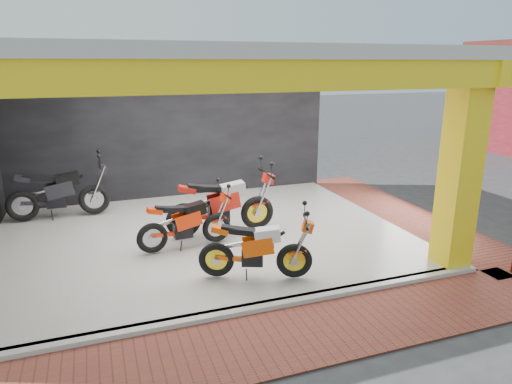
# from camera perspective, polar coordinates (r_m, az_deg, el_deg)

# --- Properties ---
(ground) EXTENTS (80.00, 80.00, 0.00)m
(ground) POSITION_cam_1_polar(r_m,az_deg,el_deg) (7.64, -3.02, -11.09)
(ground) COLOR #2D2D30
(ground) RESTS_ON ground
(showroom_floor) EXTENTS (8.00, 6.00, 0.10)m
(showroom_floor) POSITION_cam_1_polar(r_m,az_deg,el_deg) (9.39, -6.57, -5.55)
(showroom_floor) COLOR silver
(showroom_floor) RESTS_ON ground
(showroom_ceiling) EXTENTS (8.40, 6.40, 0.20)m
(showroom_ceiling) POSITION_cam_1_polar(r_m,az_deg,el_deg) (8.75, -7.33, 16.65)
(showroom_ceiling) COLOR beige
(showroom_ceiling) RESTS_ON corner_column
(back_wall) EXTENTS (8.20, 0.20, 3.50)m
(back_wall) POSITION_cam_1_polar(r_m,az_deg,el_deg) (11.92, -10.31, 7.34)
(back_wall) COLOR black
(back_wall) RESTS_ON ground
(corner_column) EXTENTS (0.50, 0.50, 3.50)m
(corner_column) POSITION_cam_1_polar(r_m,az_deg,el_deg) (8.28, 24.17, 2.54)
(corner_column) COLOR yellow
(corner_column) RESTS_ON ground
(header_beam_front) EXTENTS (8.40, 0.30, 0.40)m
(header_beam_front) POSITION_cam_1_polar(r_m,az_deg,el_deg) (5.86, -0.59, 14.30)
(header_beam_front) COLOR yellow
(header_beam_front) RESTS_ON corner_column
(header_beam_right) EXTENTS (0.30, 6.40, 0.40)m
(header_beam_right) POSITION_cam_1_polar(r_m,az_deg,el_deg) (10.39, 15.53, 14.41)
(header_beam_right) COLOR yellow
(header_beam_right) RESTS_ON corner_column
(floor_kerb) EXTENTS (8.00, 0.20, 0.10)m
(floor_kerb) POSITION_cam_1_polar(r_m,az_deg,el_deg) (6.76, -0.45, -14.41)
(floor_kerb) COLOR silver
(floor_kerb) RESTS_ON ground
(paver_front) EXTENTS (9.00, 1.40, 0.03)m
(paver_front) POSITION_cam_1_polar(r_m,az_deg,el_deg) (6.16, 2.07, -18.13)
(paver_front) COLOR brown
(paver_front) RESTS_ON ground
(paver_right) EXTENTS (1.40, 7.00, 0.03)m
(paver_right) POSITION_cam_1_polar(r_m,az_deg,el_deg) (11.40, 17.63, -2.51)
(paver_right) COLOR brown
(paver_right) RESTS_ON ground
(moto_hero) EXTENTS (2.06, 1.37, 1.18)m
(moto_hero) POSITION_cam_1_polar(r_m,az_deg,el_deg) (7.29, 4.86, -6.54)
(moto_hero) COLOR #FF530A
(moto_hero) RESTS_ON showroom_floor
(moto_row_a) EXTENTS (2.37, 0.92, 1.44)m
(moto_row_a) POSITION_cam_1_polar(r_m,az_deg,el_deg) (9.33, 0.14, -0.58)
(moto_row_a) COLOR red
(moto_row_a) RESTS_ON showroom_floor
(moto_row_b) EXTENTS (1.98, 0.91, 1.17)m
(moto_row_b) POSITION_cam_1_polar(r_m,az_deg,el_deg) (8.73, -5.01, -2.75)
(moto_row_b) COLOR #FF340A
(moto_row_b) RESTS_ON showroom_floor
(moto_row_d) EXTENTS (2.29, 0.85, 1.39)m
(moto_row_d) POSITION_cam_1_polar(r_m,az_deg,el_deg) (10.92, -19.71, 0.79)
(moto_row_d) COLOR black
(moto_row_d) RESTS_ON showroom_floor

